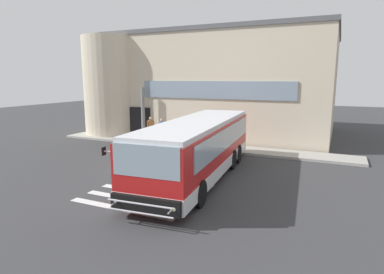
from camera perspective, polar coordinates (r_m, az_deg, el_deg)
ground_plane at (r=17.88m, az=-6.13°, el=-4.63°), size 80.00×90.00×0.02m
bay_paint_stripes at (r=13.46m, az=-7.90°, el=-9.68°), size 4.40×3.96×0.01m
terminal_building at (r=28.04m, az=4.69°, el=9.22°), size 18.81×13.80×8.13m
boarding_curb at (r=22.01m, az=0.22°, el=-1.50°), size 21.01×2.00×0.15m
entry_support_column at (r=24.30m, az=-8.64°, el=4.21°), size 0.28×0.28×3.79m
bus_main_foreground at (r=14.95m, az=1.05°, el=-2.25°), size 3.42×10.96×2.70m
passenger_near_column at (r=23.78m, az=-7.30°, el=1.77°), size 0.39×0.51×1.68m
passenger_by_doorway at (r=22.69m, az=-5.31°, el=1.48°), size 0.53×0.49×1.68m
safety_bollard_yellow at (r=21.65m, az=-5.22°, el=-0.73°), size 0.18×0.18×0.90m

